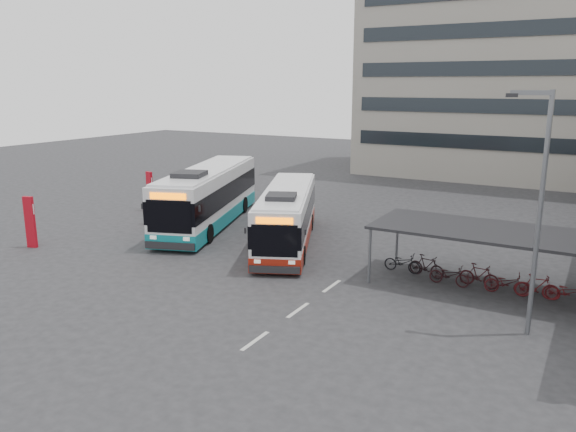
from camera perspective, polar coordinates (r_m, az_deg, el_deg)
The scene contains 11 objects.
ground at distance 25.18m, azimuth -0.72°, elevation -6.16°, with size 120.00×120.00×0.00m, color #28282B.
bike_shelter at distance 24.78m, azimuth 20.20°, elevation -4.16°, with size 10.00×4.00×2.54m.
office_block at distance 56.95m, azimuth 24.51°, elevation 16.30°, with size 30.00×15.00×25.00m, color gray.
road_markings at distance 21.59m, azimuth 1.01°, elevation -9.55°, with size 0.15×7.60×0.01m.
bus_main at distance 29.85m, azimuth -0.10°, elevation -0.04°, with size 6.61×10.97×3.24m.
bus_teal at distance 34.30m, azimuth -8.09°, elevation 1.97°, with size 6.73×12.76×3.72m.
pedestrian at distance 30.31m, azimuth -10.21°, elevation -1.35°, with size 0.61×0.40×1.67m, color black.
lamp_post at distance 19.95m, azimuth 24.02°, elevation 1.43°, with size 1.43×0.48×8.21m.
sign_totem_south at distance 32.13m, azimuth -24.73°, elevation -0.50°, with size 0.58×0.31×2.72m.
sign_totem_mid at distance 35.03m, azimuth -13.41°, elevation 1.23°, with size 0.52×0.32×2.49m.
sign_totem_north at distance 38.88m, azimuth -13.86°, elevation 2.51°, with size 0.57×0.29×2.66m.
Camera 1 is at (12.00, -20.48, 8.39)m, focal length 35.00 mm.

